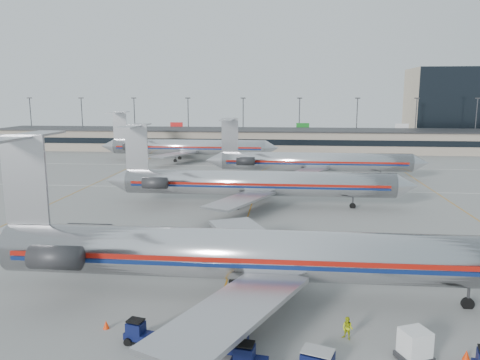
# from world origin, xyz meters

# --- Properties ---
(ground) EXTENTS (260.00, 260.00, 0.00)m
(ground) POSITION_xyz_m (0.00, 0.00, 0.00)
(ground) COLOR gray
(ground) RESTS_ON ground
(apron_markings) EXTENTS (160.00, 0.15, 0.02)m
(apron_markings) POSITION_xyz_m (0.00, 10.00, 0.01)
(apron_markings) COLOR silver
(apron_markings) RESTS_ON ground
(terminal) EXTENTS (162.00, 17.00, 6.25)m
(terminal) POSITION_xyz_m (0.00, 97.97, 3.16)
(terminal) COLOR gray
(terminal) RESTS_ON ground
(light_mast_row) EXTENTS (163.60, 0.40, 15.28)m
(light_mast_row) POSITION_xyz_m (0.00, 112.00, 8.58)
(light_mast_row) COLOR #38383D
(light_mast_row) RESTS_ON ground
(distant_building) EXTENTS (30.00, 20.00, 25.00)m
(distant_building) POSITION_xyz_m (62.00, 128.00, 12.50)
(distant_building) COLOR tan
(distant_building) RESTS_ON ground
(jet_foreground) EXTENTS (50.03, 29.46, 13.10)m
(jet_foreground) POSITION_xyz_m (2.92, -4.27, 3.80)
(jet_foreground) COLOR silver
(jet_foreground) RESTS_ON ground
(jet_second_row) EXTENTS (45.49, 26.79, 11.91)m
(jet_second_row) POSITION_xyz_m (0.07, 27.55, 3.46)
(jet_second_row) COLOR silver
(jet_second_row) RESTS_ON ground
(jet_third_row) EXTENTS (42.78, 26.31, 11.70)m
(jet_third_row) POSITION_xyz_m (9.77, 51.49, 3.40)
(jet_third_row) COLOR silver
(jet_third_row) RESTS_ON ground
(jet_back_row) EXTENTS (44.34, 27.27, 12.12)m
(jet_back_row) POSITION_xyz_m (-19.78, 73.60, 3.52)
(jet_back_row) COLOR silver
(jet_back_row) RESTS_ON ground
(tug_left) EXTENTS (2.15, 1.43, 1.60)m
(tug_left) POSITION_xyz_m (-4.47, -11.63, 0.73)
(tug_left) COLOR #0A103A
(tug_left) RESTS_ON ground
(tug_center) EXTENTS (2.28, 1.37, 1.75)m
(tug_center) POSITION_xyz_m (2.89, -14.07, 0.80)
(tug_center) COLOR #0A103A
(tug_center) RESTS_ON ground
(cart_inner) EXTENTS (2.28, 1.72, 1.19)m
(cart_inner) POSITION_xyz_m (1.69, -12.20, 0.63)
(cart_inner) COLOR #0A103A
(cart_inner) RESTS_ON ground
(cart_outer) EXTENTS (2.18, 1.81, 1.06)m
(cart_outer) POSITION_xyz_m (7.05, -13.26, 0.56)
(cart_outer) COLOR #0A103A
(cart_outer) RESTS_ON ground
(uld_container) EXTENTS (2.37, 2.20, 2.01)m
(uld_container) POSITION_xyz_m (12.97, -12.02, 1.01)
(uld_container) COLOR #2D2D30
(uld_container) RESTS_ON ground
(belt_loader) EXTENTS (3.99, 1.45, 2.08)m
(belt_loader) POSITION_xyz_m (0.66, -9.80, 0.56)
(belt_loader) COLOR #959595
(belt_loader) RESTS_ON ground
(ramp_worker_near) EXTENTS (0.83, 0.79, 1.91)m
(ramp_worker_near) POSITION_xyz_m (1.76, -8.92, 0.95)
(ramp_worker_near) COLOR #ACDC14
(ramp_worker_near) RESTS_ON ground
(ramp_worker_far) EXTENTS (0.95, 0.90, 1.56)m
(ramp_worker_far) POSITION_xyz_m (9.23, -9.83, 0.78)
(ramp_worker_far) COLOR #B0BE11
(ramp_worker_far) RESTS_ON ground
(cone_right) EXTENTS (0.63, 0.63, 0.65)m
(cone_right) POSITION_xyz_m (16.19, -11.63, 0.32)
(cone_right) COLOR #F33308
(cone_right) RESTS_ON ground
(cone_left) EXTENTS (0.58, 0.58, 0.60)m
(cone_left) POSITION_xyz_m (-7.30, -10.02, 0.30)
(cone_left) COLOR #F33308
(cone_left) RESTS_ON ground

